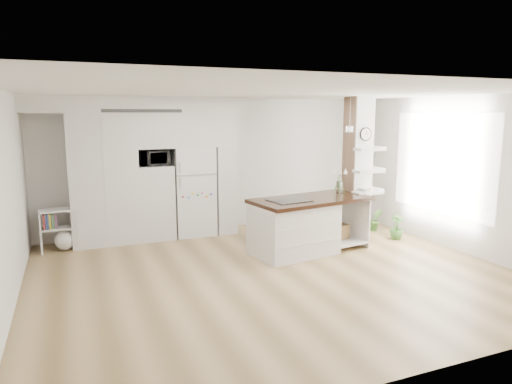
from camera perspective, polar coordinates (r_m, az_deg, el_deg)
floor at (r=7.04m, az=2.12°, el=-10.09°), size 7.00×6.00×0.01m
room at (r=6.64m, az=2.22°, el=5.13°), size 7.04×6.04×2.72m
cabinet_wall at (r=8.84m, az=-13.76°, el=3.75°), size 4.00×0.71×2.70m
refrigerator at (r=9.11m, az=-7.86°, el=0.11°), size 0.78×0.69×1.75m
column at (r=8.86m, az=13.24°, el=2.78°), size 0.69×0.90×2.70m
window at (r=8.92m, az=22.18°, el=3.32°), size 0.00×2.40×2.40m
pendant_light at (r=7.61m, az=13.58°, el=7.46°), size 0.12×0.12×0.10m
kitchen_island at (r=7.92m, az=5.45°, el=-4.14°), size 2.23×1.32×1.52m
bookshelf at (r=8.78m, az=-23.16°, el=-4.66°), size 0.64×0.39×0.74m
floor_plant_a at (r=9.72m, az=14.70°, el=-3.36°), size 0.32×0.29×0.47m
floor_plant_b at (r=9.22m, az=17.16°, el=-4.22°), size 0.33×0.33×0.46m
microwave at (r=8.81m, az=-12.61°, el=4.20°), size 0.54×0.37×0.30m
shelf_plant at (r=9.13m, az=13.96°, el=4.05°), size 0.27×0.23×0.30m
decor_bowl at (r=8.68m, az=13.61°, el=0.29°), size 0.22×0.22×0.05m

